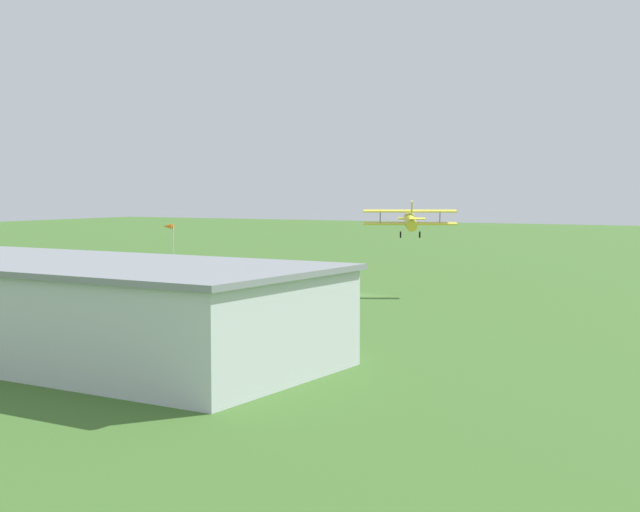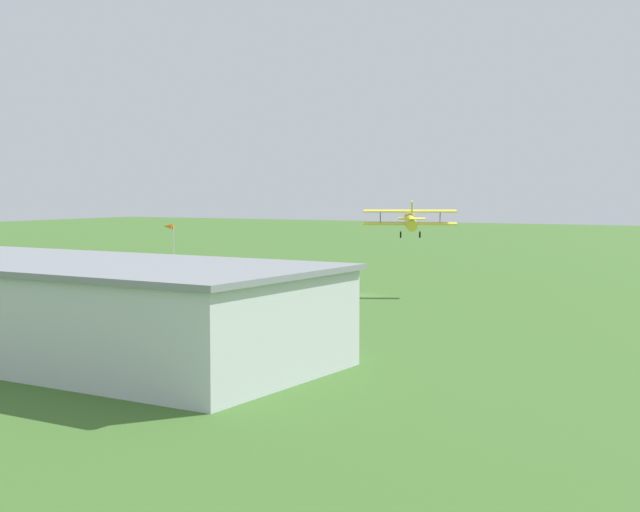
# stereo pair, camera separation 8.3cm
# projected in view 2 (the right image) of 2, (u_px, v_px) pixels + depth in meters

# --- Properties ---
(ground_plane) EXTENTS (400.00, 400.00, 0.00)m
(ground_plane) POSITION_uv_depth(u_px,v_px,m) (360.00, 295.00, 90.79)
(ground_plane) COLOR #3D6628
(hangar) EXTENTS (37.82, 16.68, 6.08)m
(hangar) POSITION_uv_depth(u_px,v_px,m) (54.00, 307.00, 58.01)
(hangar) COLOR silver
(hangar) RESTS_ON ground_plane
(biplane) EXTENTS (9.16, 7.05, 3.75)m
(biplane) POSITION_uv_depth(u_px,v_px,m) (410.00, 220.00, 90.41)
(biplane) COLOR yellow
(car_green) EXTENTS (2.23, 4.30, 1.52)m
(car_green) POSITION_uv_depth(u_px,v_px,m) (19.00, 300.00, 80.48)
(car_green) COLOR #1E6B38
(car_green) RESTS_ON ground_plane
(person_beside_truck) EXTENTS (0.50, 0.50, 1.53)m
(person_beside_truck) POSITION_uv_depth(u_px,v_px,m) (342.00, 326.00, 65.26)
(person_beside_truck) COLOR #33723F
(person_beside_truck) RESTS_ON ground_plane
(person_walking_on_apron) EXTENTS (0.43, 0.43, 1.58)m
(person_walking_on_apron) POSITION_uv_depth(u_px,v_px,m) (350.00, 323.00, 66.39)
(person_walking_on_apron) COLOR beige
(person_walking_on_apron) RESTS_ON ground_plane
(person_by_parked_cars) EXTENTS (0.53, 0.53, 1.66)m
(person_by_parked_cars) POSITION_uv_depth(u_px,v_px,m) (68.00, 304.00, 77.45)
(person_by_parked_cars) COLOR navy
(person_by_parked_cars) RESTS_ON ground_plane
(windsock) EXTENTS (1.42, 0.63, 6.88)m
(windsock) POSITION_uv_depth(u_px,v_px,m) (169.00, 231.00, 97.86)
(windsock) COLOR silver
(windsock) RESTS_ON ground_plane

